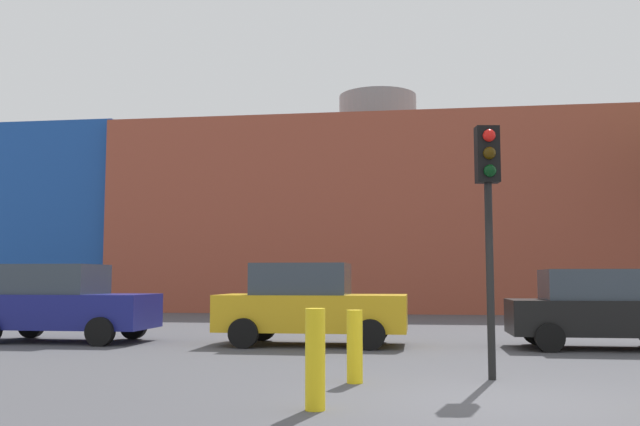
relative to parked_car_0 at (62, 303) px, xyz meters
name	(u,v)px	position (x,y,z in m)	size (l,w,h in m)	color
ground_plane	(504,402)	(9.79, -7.07, -0.94)	(200.00, 200.00, 0.00)	#47474C
building_backdrop	(379,219)	(6.78, 19.38, 3.64)	(38.17, 10.17, 11.02)	#9E4733
parked_car_0	(62,303)	(0.00, 0.00, 0.00)	(4.38, 2.15, 1.90)	navy
parked_car_1	(310,304)	(6.20, 0.00, 0.00)	(4.40, 2.16, 1.91)	gold
parked_car_2	(599,309)	(12.71, 0.00, -0.07)	(4.05, 1.99, 1.75)	black
traffic_light_island	(488,192)	(9.85, -5.15, 1.96)	(0.39, 0.39, 3.96)	black
bollard_yellow_0	(355,346)	(7.78, -5.77, -0.40)	(0.24, 0.24, 1.08)	yellow
bollard_yellow_1	(315,359)	(7.51, -7.97, -0.35)	(0.24, 0.24, 1.20)	yellow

